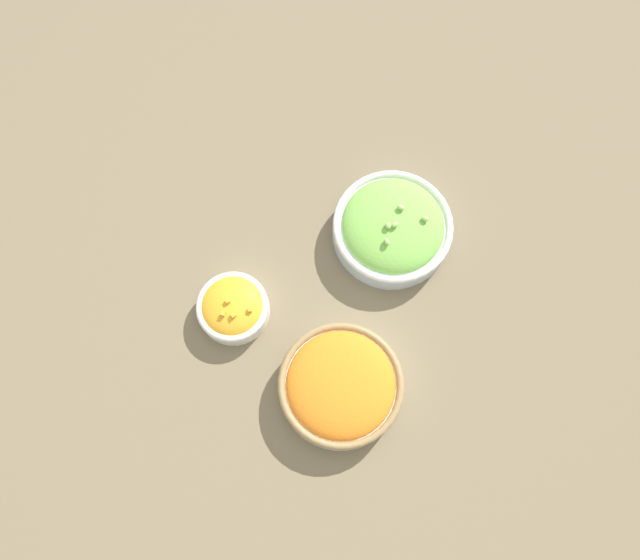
{
  "coord_description": "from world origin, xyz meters",
  "views": [
    {
      "loc": [
        -0.3,
        -0.02,
        1.03
      ],
      "look_at": [
        0.0,
        0.0,
        0.03
      ],
      "focal_mm": 35.0,
      "sensor_mm": 36.0,
      "label": 1
    }
  ],
  "objects": [
    {
      "name": "bowl_lettuce",
      "position": [
        0.1,
        -0.12,
        0.03
      ],
      "size": [
        0.21,
        0.21,
        0.08
      ],
      "color": "#B2C1CC",
      "rests_on": "ground_plane"
    },
    {
      "name": "bowl_squash",
      "position": [
        -0.06,
        0.14,
        0.02
      ],
      "size": [
        0.12,
        0.12,
        0.06
      ],
      "color": "silver",
      "rests_on": "ground_plane"
    },
    {
      "name": "ground_plane",
      "position": [
        0.0,
        0.0,
        0.0
      ],
      "size": [
        3.0,
        3.0,
        0.0
      ],
      "primitive_type": "plane",
      "color": "#75664C"
    },
    {
      "name": "bowl_carrots",
      "position": [
        -0.17,
        -0.05,
        0.03
      ],
      "size": [
        0.2,
        0.2,
        0.06
      ],
      "color": "silver",
      "rests_on": "ground_plane"
    }
  ]
}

